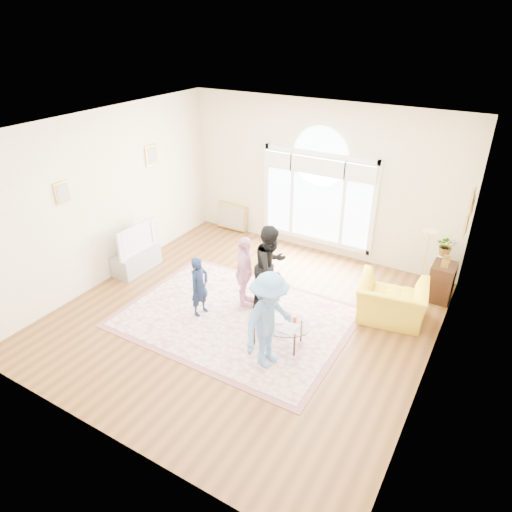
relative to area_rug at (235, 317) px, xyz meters
The scene contains 17 objects.
ground 0.15m from the area_rug, 44.92° to the left, with size 6.00×6.00×0.00m, color brown.
room_shell 3.33m from the area_rug, 87.69° to the left, with size 6.00×6.00×6.00m.
area_rug is the anchor object (origin of this frame).
rug_border 0.00m from the area_rug, 116.57° to the left, with size 3.80×2.80×0.01m, color #905756.
tv_console 2.68m from the area_rug, behind, with size 0.45×1.00×0.42m, color #999BA1.
television 2.76m from the area_rug, behind, with size 0.17×1.03×0.59m.
coffee_table 1.07m from the area_rug, 14.78° to the right, with size 1.11×0.81×0.54m.
armchair 2.66m from the area_rug, 29.85° to the left, with size 1.10×0.96×0.72m, color yellow.
side_cabinet 3.78m from the area_rug, 39.84° to the left, with size 0.40×0.50×0.70m, color black.
floor_lamp 3.46m from the area_rug, 35.87° to the left, with size 0.29×0.29×1.51m.
plant_pedestal 3.98m from the area_rug, 44.85° to the left, with size 0.20×0.20×0.70m, color white.
potted_plant 4.06m from the area_rug, 44.85° to the left, with size 0.35×0.31×0.39m, color #33722D.
leaning_picture 3.63m from the area_rug, 123.95° to the left, with size 0.80×0.05×0.62m, color tan.
child_navy 0.82m from the area_rug, 161.49° to the right, with size 0.39×0.26×1.07m, color #13203C.
child_black 1.06m from the area_rug, 62.62° to the left, with size 0.74×0.58×1.53m, color black.
child_pink 0.80m from the area_rug, 99.12° to the left, with size 0.78×0.32×1.32m, color #F1A5C4.
child_blue 1.49m from the area_rug, 34.38° to the right, with size 0.98×0.57×1.52m, color #5D87C7.
Camera 1 is at (3.46, -5.47, 4.64)m, focal length 32.00 mm.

